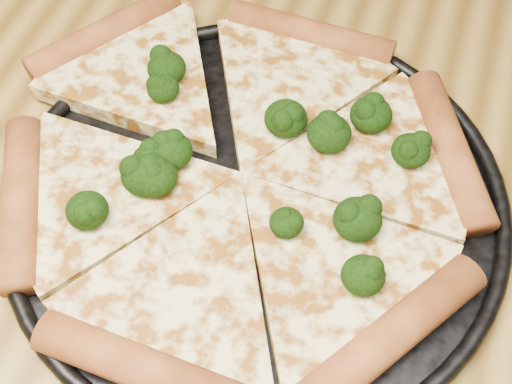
% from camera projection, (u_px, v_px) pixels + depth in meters
% --- Properties ---
extents(dining_table, '(1.20, 0.90, 0.75)m').
position_uv_depth(dining_table, '(120.00, 261.00, 0.61)').
color(dining_table, olive).
rests_on(dining_table, ground).
extents(pizza_pan, '(0.38, 0.38, 0.02)m').
position_uv_depth(pizza_pan, '(256.00, 198.00, 0.53)').
color(pizza_pan, black).
rests_on(pizza_pan, dining_table).
extents(pizza, '(0.41, 0.36, 0.03)m').
position_uv_depth(pizza, '(237.00, 170.00, 0.53)').
color(pizza, '#EEDF91').
rests_on(pizza, pizza_pan).
extents(broccoli_florets, '(0.24, 0.18, 0.03)m').
position_uv_depth(broccoli_florets, '(246.00, 158.00, 0.52)').
color(broccoli_florets, black).
rests_on(broccoli_florets, pizza).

